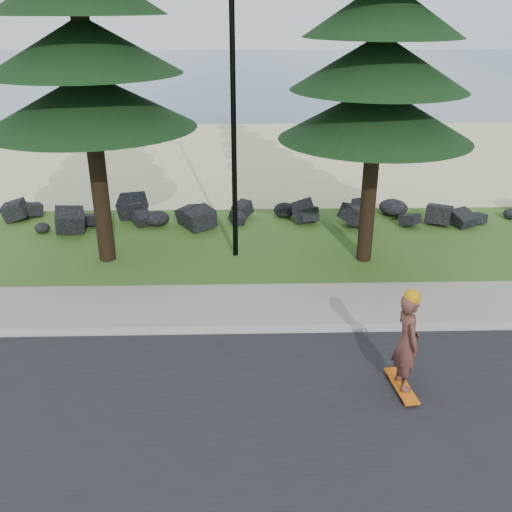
# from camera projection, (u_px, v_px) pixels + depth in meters

# --- Properties ---
(ground) EXTENTS (160.00, 160.00, 0.00)m
(ground) POSITION_uv_depth(u_px,v_px,m) (235.00, 311.00, 12.94)
(ground) COLOR #35531A
(ground) RESTS_ON ground
(road) EXTENTS (160.00, 7.00, 0.02)m
(road) POSITION_uv_depth(u_px,v_px,m) (233.00, 454.00, 8.83)
(road) COLOR black
(road) RESTS_ON ground
(kerb) EXTENTS (160.00, 0.20, 0.10)m
(kerb) POSITION_uv_depth(u_px,v_px,m) (234.00, 330.00, 12.10)
(kerb) COLOR #ACA59A
(kerb) RESTS_ON ground
(sidewalk) EXTENTS (160.00, 2.00, 0.08)m
(sidewalk) POSITION_uv_depth(u_px,v_px,m) (235.00, 305.00, 13.11)
(sidewalk) COLOR gray
(sidewalk) RESTS_ON ground
(beach_sand) EXTENTS (160.00, 15.00, 0.01)m
(beach_sand) POSITION_uv_depth(u_px,v_px,m) (237.00, 156.00, 26.19)
(beach_sand) COLOR beige
(beach_sand) RESTS_ON ground
(ocean) EXTENTS (160.00, 58.00, 0.01)m
(ocean) POSITION_uv_depth(u_px,v_px,m) (239.00, 70.00, 59.54)
(ocean) COLOR #40607A
(ocean) RESTS_ON ground
(seawall_boulders) EXTENTS (60.00, 2.40, 1.10)m
(seawall_boulders) POSITION_uv_depth(u_px,v_px,m) (236.00, 224.00, 18.06)
(seawall_boulders) COLOR black
(seawall_boulders) RESTS_ON ground
(lamp_post) EXTENTS (0.25, 0.14, 8.14)m
(lamp_post) POSITION_uv_depth(u_px,v_px,m) (233.00, 103.00, 14.19)
(lamp_post) COLOR black
(lamp_post) RESTS_ON ground
(skateboarder) EXTENTS (0.51, 1.11, 2.02)m
(skateboarder) POSITION_uv_depth(u_px,v_px,m) (407.00, 342.00, 9.88)
(skateboarder) COLOR orange
(skateboarder) RESTS_ON ground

